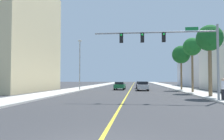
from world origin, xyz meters
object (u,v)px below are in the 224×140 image
palm_mid (192,47)px  palm_far (181,55)px  car_silver (143,86)px  traffic_signal_mast (174,45)px  car_black (141,85)px  pedestrian (223,89)px  street_lamp (80,62)px  car_green (120,86)px  palm_near (209,39)px

palm_mid → palm_far: palm_mid is taller
palm_mid → car_silver: 10.26m
traffic_signal_mast → car_silver: bearing=97.5°
traffic_signal_mast → car_black: size_ratio=2.66×
pedestrian → street_lamp: bearing=129.7°
palm_far → car_black: 10.10m
palm_far → car_silver: (-6.45, -1.36, -5.17)m
palm_mid → car_green: palm_mid is taller
car_green → car_black: car_black is taller
car_black → traffic_signal_mast: bearing=-84.8°
street_lamp → car_black: 13.73m
car_silver → car_black: size_ratio=1.05×
car_silver → pedestrian: (6.30, -16.95, 0.29)m
palm_near → pedestrian: (-0.23, -4.00, -4.96)m
palm_mid → car_black: size_ratio=1.83×
street_lamp → palm_mid: bearing=-14.5°
palm_near → pedestrian: 6.38m
palm_near → car_black: bearing=108.5°
car_silver → pedestrian: 18.08m
street_lamp → car_black: size_ratio=2.02×
car_green → street_lamp: bearing=-147.3°
car_green → palm_mid: bearing=-35.9°
street_lamp → palm_mid: street_lamp is taller
car_silver → pedestrian: bearing=-70.4°
traffic_signal_mast → pedestrian: size_ratio=5.87×
palm_near → palm_mid: 7.15m
street_lamp → car_green: size_ratio=1.92×
palm_near → car_black: size_ratio=1.83×
street_lamp → pedestrian: 22.92m
car_green → car_silver: car_silver is taller
palm_near → car_green: 19.23m
traffic_signal_mast → car_green: size_ratio=2.53×
palm_far → car_green: bearing=174.9°
traffic_signal_mast → pedestrian: 5.57m
traffic_signal_mast → car_green: 20.80m
street_lamp → car_black: (10.10, 8.46, -3.88)m
palm_far → car_silver: bearing=-168.1°
car_green → car_silver: bearing=-28.3°
car_green → car_silver: 4.55m
palm_far → car_green: (-10.39, 0.93, -5.21)m
street_lamp → car_black: street_lamp is taller
traffic_signal_mast → palm_mid: size_ratio=1.45×
car_black → car_silver: bearing=-89.4°
palm_far → pedestrian: size_ratio=4.04×
street_lamp → palm_near: size_ratio=1.10×
street_lamp → car_green: 8.30m
palm_far → palm_near: bearing=-89.7°
palm_near → pedestrian: bearing=-93.3°
traffic_signal_mast → palm_far: palm_far is taller
car_green → pedestrian: size_ratio=2.32×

